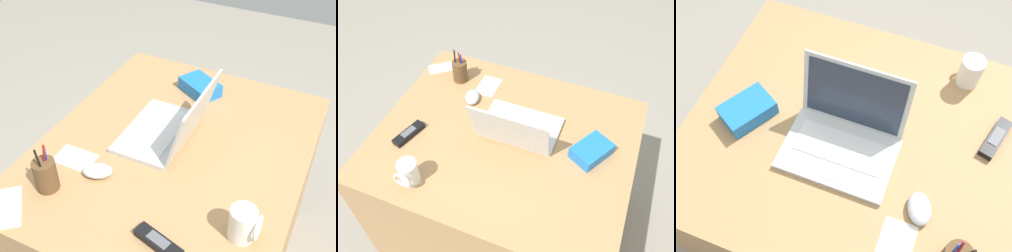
# 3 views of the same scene
# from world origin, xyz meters

# --- Properties ---
(ground_plane) EXTENTS (6.00, 6.00, 0.00)m
(ground_plane) POSITION_xyz_m (0.00, 0.00, 0.00)
(ground_plane) COLOR gray
(desk) EXTENTS (1.12, 0.92, 0.74)m
(desk) POSITION_xyz_m (0.00, 0.00, 0.37)
(desk) COLOR tan
(desk) RESTS_ON ground
(laptop) EXTENTS (0.34, 0.29, 0.24)m
(laptop) POSITION_xyz_m (-0.04, -0.04, 0.79)
(laptop) COLOR silver
(laptop) RESTS_ON desk
(computer_mouse) EXTENTS (0.10, 0.12, 0.04)m
(computer_mouse) POSITION_xyz_m (0.23, -0.17, 0.76)
(computer_mouse) COLOR silver
(computer_mouse) RESTS_ON desk
(coffee_mug_white) EXTENTS (0.08, 0.09, 0.11)m
(coffee_mug_white) POSITION_xyz_m (0.26, 0.34, 0.80)
(coffee_mug_white) COLOR white
(coffee_mug_white) RESTS_ON desk
(cordless_phone) EXTENTS (0.08, 0.16, 0.03)m
(cordless_phone) POSITION_xyz_m (0.40, 0.14, 0.75)
(cordless_phone) COLOR black
(cordless_phone) RESTS_ON desk
(snack_bag) EXTENTS (0.18, 0.20, 0.05)m
(snack_bag) POSITION_xyz_m (-0.37, -0.05, 0.77)
(snack_bag) COLOR blue
(snack_bag) RESTS_ON desk
(paper_note_near_laptop) EXTENTS (0.10, 0.14, 0.00)m
(paper_note_near_laptop) POSITION_xyz_m (0.20, -0.28, 0.74)
(paper_note_near_laptop) COLOR white
(paper_note_near_laptop) RESTS_ON desk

